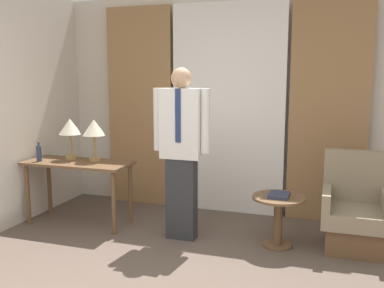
% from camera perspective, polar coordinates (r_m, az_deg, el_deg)
% --- Properties ---
extents(wall_back, '(10.00, 0.06, 2.70)m').
position_cam_1_polar(wall_back, '(5.42, 5.12, 5.30)').
color(wall_back, beige).
rests_on(wall_back, ground_plane).
extents(curtain_sheer_center, '(1.41, 0.06, 2.58)m').
position_cam_1_polar(curtain_sheer_center, '(5.30, 4.79, 4.56)').
color(curtain_sheer_center, white).
rests_on(curtain_sheer_center, ground_plane).
extents(curtain_drape_left, '(0.89, 0.06, 2.58)m').
position_cam_1_polar(curtain_drape_left, '(5.69, -6.95, 4.84)').
color(curtain_drape_left, '#997047').
rests_on(curtain_drape_left, ground_plane).
extents(curtain_drape_right, '(0.89, 0.06, 2.58)m').
position_cam_1_polar(curtain_drape_right, '(5.15, 17.75, 4.03)').
color(curtain_drape_right, '#997047').
rests_on(curtain_drape_right, ground_plane).
extents(desk, '(1.24, 0.52, 0.73)m').
position_cam_1_polar(desk, '(5.10, -14.93, -3.53)').
color(desk, brown).
rests_on(desk, ground_plane).
extents(table_lamp_left, '(0.26, 0.26, 0.48)m').
position_cam_1_polar(table_lamp_left, '(5.20, -15.95, 2.01)').
color(table_lamp_left, '#9E7F47').
rests_on(table_lamp_left, desk).
extents(table_lamp_right, '(0.26, 0.26, 0.48)m').
position_cam_1_polar(table_lamp_right, '(5.03, -12.94, 1.90)').
color(table_lamp_right, '#9E7F47').
rests_on(table_lamp_right, desk).
extents(bottle_near_edge, '(0.06, 0.06, 0.22)m').
position_cam_1_polar(bottle_near_edge, '(5.23, -19.73, -1.18)').
color(bottle_near_edge, '#2D3851').
rests_on(bottle_near_edge, desk).
extents(person, '(0.61, 0.21, 1.79)m').
position_cam_1_polar(person, '(4.41, -1.42, -0.36)').
color(person, '#2D2D33').
rests_on(person, ground_plane).
extents(armchair, '(0.63, 0.62, 0.96)m').
position_cam_1_polar(armchair, '(4.58, 20.86, -8.88)').
color(armchair, brown).
rests_on(armchair, ground_plane).
extents(side_table, '(0.53, 0.53, 0.52)m').
position_cam_1_polar(side_table, '(4.42, 11.43, -8.93)').
color(side_table, brown).
rests_on(side_table, ground_plane).
extents(book, '(0.20, 0.26, 0.03)m').
position_cam_1_polar(book, '(4.37, 11.52, -6.67)').
color(book, '#2D334C').
rests_on(book, side_table).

